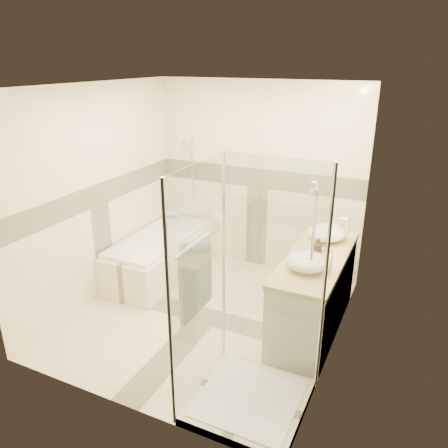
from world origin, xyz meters
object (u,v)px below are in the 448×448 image
at_px(vessel_sink_far, 307,262).
at_px(vanity, 314,293).
at_px(bathtub, 160,253).
at_px(vessel_sink_near, 326,233).
at_px(shower_enclosure, 241,347).
at_px(amenity_bottle_a, 313,253).
at_px(amenity_bottle_b, 318,245).

bearing_deg(vessel_sink_far, vanity, 86.56).
xyz_separation_m(bathtub, vessel_sink_near, (2.13, 0.12, 0.63)).
xyz_separation_m(shower_enclosure, amenity_bottle_a, (0.27, 1.17, 0.42)).
relative_size(vanity, shower_enclosure, 0.79).
xyz_separation_m(vanity, vessel_sink_near, (-0.02, 0.47, 0.51)).
distance_m(shower_enclosure, vessel_sink_near, 1.81).
relative_size(vessel_sink_near, amenity_bottle_b, 2.90).
bearing_deg(vanity, amenity_bottle_a, -100.84).
bearing_deg(vessel_sink_near, amenity_bottle_a, -90.00).
bearing_deg(amenity_bottle_a, shower_enclosure, -103.16).
relative_size(bathtub, vessel_sink_near, 4.02).
relative_size(vanity, amenity_bottle_b, 11.11).
bearing_deg(shower_enclosure, amenity_bottle_a, 76.84).
relative_size(bathtub, amenity_bottle_b, 11.65).
height_order(vessel_sink_near, amenity_bottle_b, vessel_sink_near).
relative_size(shower_enclosure, amenity_bottle_b, 13.99).
bearing_deg(amenity_bottle_a, vanity, 79.16).
bearing_deg(amenity_bottle_a, vessel_sink_far, -90.00).
relative_size(vessel_sink_near, vessel_sink_far, 1.06).
bearing_deg(vessel_sink_far, shower_enclosure, -106.21).
bearing_deg(shower_enclosure, vessel_sink_far, 73.79).
distance_m(vanity, shower_enclosure, 1.31).
distance_m(vanity, amenity_bottle_a, 0.51).
bearing_deg(amenity_bottle_a, amenity_bottle_b, 90.00).
xyz_separation_m(bathtub, shower_enclosure, (1.86, -1.62, 0.20)).
height_order(vessel_sink_far, amenity_bottle_a, vessel_sink_far).
bearing_deg(bathtub, vanity, -9.25).
relative_size(vanity, vessel_sink_near, 3.83).
xyz_separation_m(vessel_sink_near, amenity_bottle_a, (0.00, -0.57, -0.01)).
bearing_deg(bathtub, vessel_sink_near, 3.18).
bearing_deg(vessel_sink_near, shower_enclosure, -98.91).
bearing_deg(amenity_bottle_b, vessel_sink_near, 90.00).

